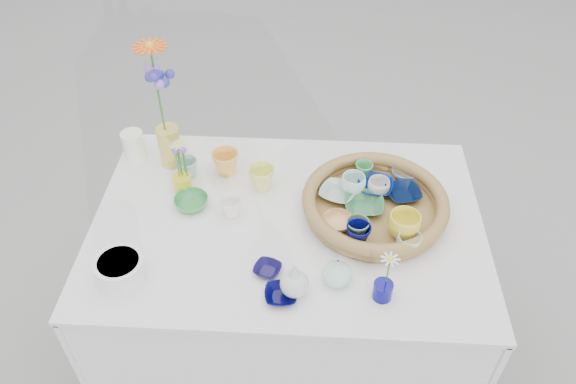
# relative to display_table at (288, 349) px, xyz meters

# --- Properties ---
(ground) EXTENTS (80.00, 80.00, 0.00)m
(ground) POSITION_rel_display_table_xyz_m (0.00, 0.00, 0.00)
(ground) COLOR #969696
(display_table) EXTENTS (1.26, 0.86, 0.77)m
(display_table) POSITION_rel_display_table_xyz_m (0.00, 0.00, 0.00)
(display_table) COLOR silver
(display_table) RESTS_ON ground
(wicker_tray) EXTENTS (0.47, 0.47, 0.08)m
(wicker_tray) POSITION_rel_display_table_xyz_m (0.28, 0.05, 0.80)
(wicker_tray) COLOR brown
(wicker_tray) RESTS_ON display_table
(tray_ceramic_0) EXTENTS (0.14, 0.14, 0.03)m
(tray_ceramic_0) POSITION_rel_display_table_xyz_m (0.29, 0.14, 0.80)
(tray_ceramic_0) COLOR navy
(tray_ceramic_0) RESTS_ON wicker_tray
(tray_ceramic_1) EXTENTS (0.14, 0.14, 0.03)m
(tray_ceramic_1) POSITION_rel_display_table_xyz_m (0.38, 0.11, 0.80)
(tray_ceramic_1) COLOR black
(tray_ceramic_1) RESTS_ON wicker_tray
(tray_ceramic_2) EXTENTS (0.12, 0.12, 0.08)m
(tray_ceramic_2) POSITION_rel_display_table_xyz_m (0.36, -0.06, 0.82)
(tray_ceramic_2) COLOR yellow
(tray_ceramic_2) RESTS_ON wicker_tray
(tray_ceramic_3) EXTENTS (0.13, 0.13, 0.03)m
(tray_ceramic_3) POSITION_rel_display_table_xyz_m (0.25, 0.05, 0.80)
(tray_ceramic_3) COLOR #337145
(tray_ceramic_3) RESTS_ON wicker_tray
(tray_ceramic_4) EXTENTS (0.07, 0.07, 0.07)m
(tray_ceramic_4) POSITION_rel_display_table_xyz_m (0.22, -0.08, 0.82)
(tray_ceramic_4) COLOR #5B885C
(tray_ceramic_4) RESTS_ON wicker_tray
(tray_ceramic_5) EXTENTS (0.15, 0.15, 0.03)m
(tray_ceramic_5) POSITION_rel_display_table_xyz_m (0.16, 0.10, 0.80)
(tray_ceramic_5) COLOR #9EBBAE
(tray_ceramic_5) RESTS_ON wicker_tray
(tray_ceramic_6) EXTENTS (0.11, 0.11, 0.07)m
(tray_ceramic_6) POSITION_rel_display_table_xyz_m (0.21, 0.13, 0.82)
(tray_ceramic_6) COLOR #CBFCF3
(tray_ceramic_6) RESTS_ON wicker_tray
(tray_ceramic_7) EXTENTS (0.09, 0.09, 0.06)m
(tray_ceramic_7) POSITION_rel_display_table_xyz_m (0.30, 0.12, 0.81)
(tray_ceramic_7) COLOR silver
(tray_ceramic_7) RESTS_ON wicker_tray
(tray_ceramic_8) EXTENTS (0.09, 0.09, 0.03)m
(tray_ceramic_8) POSITION_rel_display_table_xyz_m (0.39, 0.22, 0.80)
(tray_ceramic_8) COLOR #6C90D6
(tray_ceramic_8) RESTS_ON wicker_tray
(tray_ceramic_9) EXTENTS (0.09, 0.09, 0.07)m
(tray_ceramic_9) POSITION_rel_display_table_xyz_m (0.22, -0.10, 0.82)
(tray_ceramic_9) COLOR #030443
(tray_ceramic_9) RESTS_ON wicker_tray
(tray_ceramic_10) EXTENTS (0.13, 0.13, 0.03)m
(tray_ceramic_10) POSITION_rel_display_table_xyz_m (0.16, -0.03, 0.80)
(tray_ceramic_10) COLOR tan
(tray_ceramic_10) RESTS_ON wicker_tray
(tray_ceramic_11) EXTENTS (0.09, 0.09, 0.06)m
(tray_ceramic_11) POSITION_rel_display_table_xyz_m (0.37, -0.12, 0.81)
(tray_ceramic_11) COLOR #A5C6B6
(tray_ceramic_11) RESTS_ON wicker_tray
(tray_ceramic_12) EXTENTS (0.07, 0.07, 0.06)m
(tray_ceramic_12) POSITION_rel_display_table_xyz_m (0.25, 0.21, 0.81)
(tray_ceramic_12) COLOR #4DA961
(tray_ceramic_12) RESTS_ON wicker_tray
(loose_ceramic_0) EXTENTS (0.11, 0.11, 0.09)m
(loose_ceramic_0) POSITION_rel_display_table_xyz_m (-0.23, 0.22, 0.81)
(loose_ceramic_0) COLOR #F8B74C
(loose_ceramic_0) RESTS_ON display_table
(loose_ceramic_1) EXTENTS (0.12, 0.12, 0.08)m
(loose_ceramic_1) POSITION_rel_display_table_xyz_m (-0.10, 0.15, 0.81)
(loose_ceramic_1) COLOR #EDF06A
(loose_ceramic_1) RESTS_ON display_table
(loose_ceramic_2) EXTENTS (0.15, 0.15, 0.04)m
(loose_ceramic_2) POSITION_rel_display_table_xyz_m (-0.32, 0.05, 0.78)
(loose_ceramic_2) COLOR #398F49
(loose_ceramic_2) RESTS_ON display_table
(loose_ceramic_3) EXTENTS (0.08, 0.08, 0.07)m
(loose_ceramic_3) POSITION_rel_display_table_xyz_m (-0.18, 0.01, 0.80)
(loose_ceramic_3) COLOR white
(loose_ceramic_3) RESTS_ON display_table
(loose_ceramic_4) EXTENTS (0.10, 0.10, 0.02)m
(loose_ceramic_4) POSITION_rel_display_table_xyz_m (-0.05, -0.22, 0.77)
(loose_ceramic_4) COLOR #110C3F
(loose_ceramic_4) RESTS_ON display_table
(loose_ceramic_5) EXTENTS (0.08, 0.08, 0.07)m
(loose_ceramic_5) POSITION_rel_display_table_xyz_m (-0.36, 0.20, 0.80)
(loose_ceramic_5) COLOR #8DB8AB
(loose_ceramic_5) RESTS_ON display_table
(loose_ceramic_6) EXTENTS (0.10, 0.10, 0.02)m
(loose_ceramic_6) POSITION_rel_display_table_xyz_m (-0.00, -0.31, 0.78)
(loose_ceramic_6) COLOR #050439
(loose_ceramic_6) RESTS_ON display_table
(fluted_bowl) EXTENTS (0.17, 0.17, 0.07)m
(fluted_bowl) POSITION_rel_display_table_xyz_m (-0.47, -0.26, 0.80)
(fluted_bowl) COLOR white
(fluted_bowl) RESTS_ON display_table
(bud_vase_paleblue) EXTENTS (0.10, 0.10, 0.13)m
(bud_vase_paleblue) POSITION_rel_display_table_xyz_m (0.04, -0.29, 0.83)
(bud_vase_paleblue) COLOR silver
(bud_vase_paleblue) RESTS_ON display_table
(bud_vase_seafoam) EXTENTS (0.09, 0.09, 0.09)m
(bud_vase_seafoam) POSITION_rel_display_table_xyz_m (0.16, -0.24, 0.81)
(bud_vase_seafoam) COLOR #ADE2D1
(bud_vase_seafoam) RESTS_ON display_table
(bud_vase_cobalt) EXTENTS (0.06, 0.06, 0.06)m
(bud_vase_cobalt) POSITION_rel_display_table_xyz_m (0.28, -0.29, 0.79)
(bud_vase_cobalt) COLOR #08076D
(bud_vase_cobalt) RESTS_ON display_table
(single_daisy) EXTENTS (0.08, 0.08, 0.11)m
(single_daisy) POSITION_rel_display_table_xyz_m (0.29, -0.28, 0.87)
(single_daisy) COLOR white
(single_daisy) RESTS_ON bud_vase_cobalt
(tall_vase_yellow) EXTENTS (0.09, 0.09, 0.15)m
(tall_vase_yellow) POSITION_rel_display_table_xyz_m (-0.43, 0.27, 0.84)
(tall_vase_yellow) COLOR #D8BE4D
(tall_vase_yellow) RESTS_ON display_table
(gerbera) EXTENTS (0.13, 0.13, 0.33)m
(gerbera) POSITION_rel_display_table_xyz_m (-0.44, 0.27, 1.07)
(gerbera) COLOR #FF6014
(gerbera) RESTS_ON tall_vase_yellow
(hydrangea) EXTENTS (0.10, 0.10, 0.29)m
(hydrangea) POSITION_rel_display_table_xyz_m (-0.44, 0.26, 1.02)
(hydrangea) COLOR #3333A5
(hydrangea) RESTS_ON tall_vase_yellow
(white_pitcher) EXTENTS (0.13, 0.11, 0.11)m
(white_pitcher) POSITION_rel_display_table_xyz_m (-0.57, 0.29, 0.82)
(white_pitcher) COLOR white
(white_pitcher) RESTS_ON display_table
(daisy_cup) EXTENTS (0.07, 0.07, 0.07)m
(daisy_cup) POSITION_rel_display_table_xyz_m (-0.36, 0.12, 0.80)
(daisy_cup) COLOR yellow
(daisy_cup) RESTS_ON display_table
(daisy_posy) EXTENTS (0.09, 0.09, 0.14)m
(daisy_posy) POSITION_rel_display_table_xyz_m (-0.35, 0.13, 0.90)
(daisy_posy) COLOR silver
(daisy_posy) RESTS_ON daisy_cup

